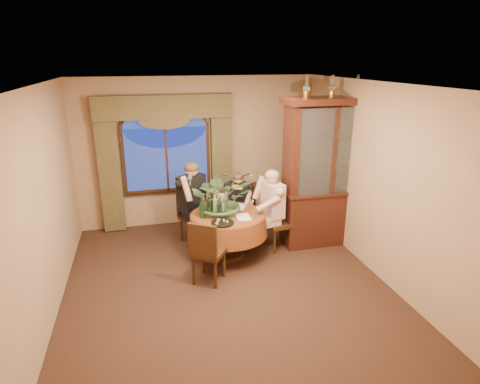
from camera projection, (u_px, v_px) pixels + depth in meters
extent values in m
plane|color=black|center=(227.00, 285.00, 5.78)|extent=(5.00, 5.00, 0.00)
plane|color=#A1795D|center=(198.00, 152.00, 7.63)|extent=(4.50, 0.00, 4.50)
plane|color=#A1795D|center=(376.00, 181.00, 5.85)|extent=(0.00, 5.00, 5.00)
plane|color=white|center=(224.00, 84.00, 4.89)|extent=(5.00, 5.00, 0.00)
cube|color=#4B4024|center=(110.00, 170.00, 7.22)|extent=(0.38, 0.14, 2.32)
cube|color=#4B4024|center=(222.00, 163.00, 7.69)|extent=(0.38, 0.14, 2.32)
cylinder|color=maroon|center=(228.00, 235.00, 6.49)|extent=(1.52, 1.52, 0.75)
cube|color=black|center=(326.00, 173.00, 6.77)|extent=(1.55, 0.61, 2.51)
cube|color=black|center=(280.00, 222.00, 6.75)|extent=(0.46, 0.46, 0.96)
cube|color=black|center=(242.00, 210.00, 7.29)|extent=(0.57, 0.57, 0.96)
cube|color=black|center=(194.00, 216.00, 7.01)|extent=(0.58, 0.58, 0.96)
cube|color=black|center=(209.00, 251.00, 5.74)|extent=(0.58, 0.58, 0.96)
imported|color=#3B5534|center=(222.00, 174.00, 6.24)|extent=(1.00, 1.12, 0.87)
imported|color=#50592B|center=(232.00, 213.00, 6.34)|extent=(0.17, 0.17, 0.05)
cylinder|color=black|center=(223.00, 223.00, 5.99)|extent=(0.34, 0.34, 0.02)
cylinder|color=black|center=(202.00, 208.00, 6.16)|extent=(0.07, 0.07, 0.33)
cylinder|color=tan|center=(215.00, 204.00, 6.32)|extent=(0.07, 0.07, 0.33)
cylinder|color=tan|center=(203.00, 204.00, 6.34)|extent=(0.07, 0.07, 0.33)
cylinder|color=black|center=(212.00, 202.00, 6.39)|extent=(0.07, 0.07, 0.33)
cylinder|color=black|center=(220.00, 207.00, 6.20)|extent=(0.07, 0.07, 0.33)
cylinder|color=black|center=(209.00, 207.00, 6.20)|extent=(0.07, 0.07, 0.33)
cube|color=white|center=(243.00, 217.00, 6.24)|extent=(0.22, 0.31, 0.00)
cube|color=white|center=(239.00, 207.00, 6.65)|extent=(0.32, 0.36, 0.00)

